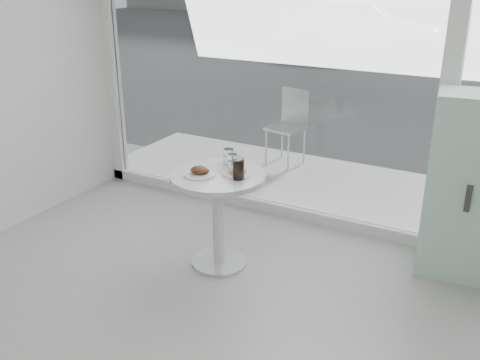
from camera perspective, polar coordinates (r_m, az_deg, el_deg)
The scene contains 11 objects.
storefront at distance 4.53m, azimuth 11.45°, elevation 15.02°, with size 5.00×0.14×3.00m.
main_table at distance 4.09m, azimuth -2.33°, elevation -2.23°, with size 0.72×0.72×0.77m.
patio_deck at distance 5.72m, azimuth 12.00°, elevation -1.18°, with size 5.60×1.60×0.05m, color beige.
mint_cabinet at distance 4.29m, azimuth 23.54°, elevation -0.76°, with size 0.69×0.51×1.40m.
patio_chair at distance 6.25m, azimuth 5.31°, elevation 6.20°, with size 0.44×0.44×0.86m.
car_white at distance 14.96m, azimuth 12.73°, elevation 15.71°, with size 1.78×4.41×1.50m, color silver.
plate_fritter at distance 3.97m, azimuth -4.30°, elevation 0.86°, with size 0.23×0.23×0.07m.
plate_donut at distance 4.00m, azimuth -0.24°, elevation 0.95°, with size 0.24×0.24×0.06m.
water_tumbler_a at distance 4.18m, azimuth -1.23°, elevation 2.41°, with size 0.08×0.08×0.13m.
water_tumbler_b at distance 4.08m, azimuth -0.82°, elevation 1.88°, with size 0.08×0.08×0.12m.
cola_glass at distance 3.88m, azimuth -0.16°, elevation 1.19°, with size 0.09×0.09×0.16m.
Camera 1 is at (1.45, -1.28, 2.22)m, focal length 40.00 mm.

